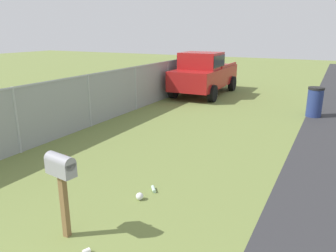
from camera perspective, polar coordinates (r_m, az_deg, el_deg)
name	(u,v)px	position (r m, az deg, el deg)	size (l,w,h in m)	color
mailbox	(61,172)	(5.02, -18.28, -7.62)	(0.27, 0.51, 1.35)	brown
pickup_truck	(204,72)	(16.18, 6.32, 9.33)	(4.88, 2.28, 2.09)	maroon
trash_bin	(315,102)	(13.09, 24.38, 3.87)	(0.57, 0.57, 1.09)	navy
fence_section	(115,92)	(11.93, -9.35, 5.92)	(19.33, 0.07, 1.73)	#9EA3A8
litter_cup_far_scatter	(86,251)	(5.07, -14.14, -20.60)	(0.08, 0.08, 0.10)	white
litter_bag_by_mailbox	(140,196)	(6.24, -5.01, -12.20)	(0.14, 0.14, 0.14)	silver
litter_bottle_midfield_b	(154,189)	(6.55, -2.56, -11.02)	(0.07, 0.07, 0.22)	#B2D8BF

